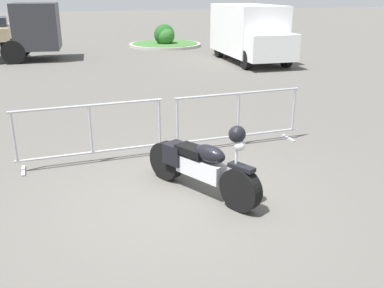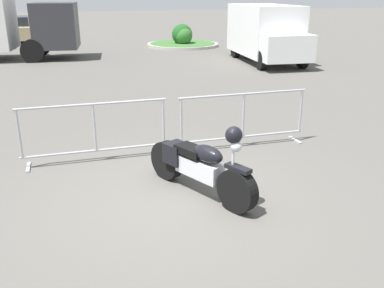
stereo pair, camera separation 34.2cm
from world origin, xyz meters
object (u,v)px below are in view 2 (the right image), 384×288
object	(u,v)px
motorcycle	(199,165)
crowd_barrier_near	(95,131)
crowd_barrier_far	(243,119)
delivery_van	(266,32)
parked_car_tan	(15,29)

from	to	relation	value
motorcycle	crowd_barrier_near	distance (m)	2.23
crowd_barrier_far	delivery_van	distance (m)	10.71
motorcycle	crowd_barrier_near	size ratio (longest dim) A/B	0.77
parked_car_tan	crowd_barrier_far	bearing A→B (deg)	-165.50
crowd_barrier_near	delivery_van	xyz separation A→B (m)	(7.66, 9.52, 0.68)
crowd_barrier_near	crowd_barrier_far	world-z (taller)	same
delivery_van	motorcycle	bearing A→B (deg)	-25.41
crowd_barrier_near	parked_car_tan	world-z (taller)	parked_car_tan
delivery_van	parked_car_tan	xyz separation A→B (m)	(-10.91, 10.62, -0.50)
motorcycle	crowd_barrier_far	bearing A→B (deg)	114.18
motorcycle	parked_car_tan	size ratio (longest dim) A/B	0.46
crowd_barrier_far	crowd_barrier_near	bearing A→B (deg)	180.00
motorcycle	delivery_van	world-z (taller)	delivery_van
motorcycle	parked_car_tan	world-z (taller)	parked_car_tan
motorcycle	delivery_van	xyz separation A→B (m)	(6.26, 11.26, 0.78)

